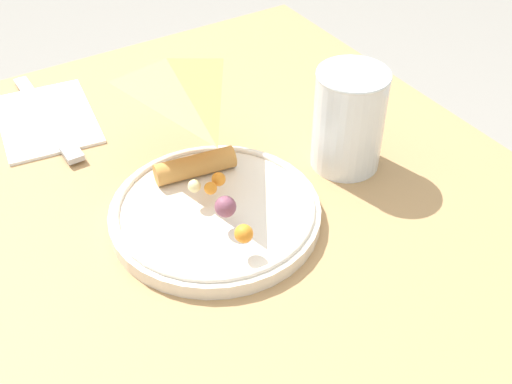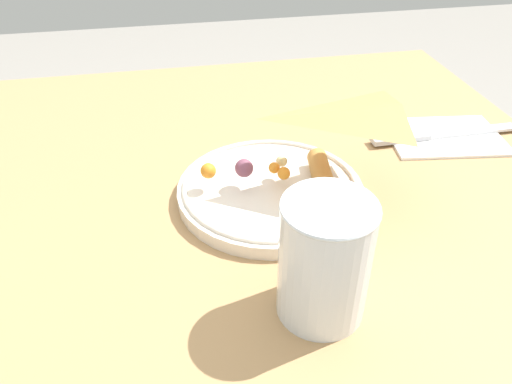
% 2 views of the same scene
% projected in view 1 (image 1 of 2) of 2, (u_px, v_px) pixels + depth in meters
% --- Properties ---
extents(dining_table, '(0.95, 0.78, 0.72)m').
position_uv_depth(dining_table, '(223.00, 350.00, 0.68)').
color(dining_table, '#A87F51').
rests_on(dining_table, ground_plane).
extents(plate_pizza, '(0.22, 0.22, 0.05)m').
position_uv_depth(plate_pizza, '(216.00, 210.00, 0.65)').
color(plate_pizza, silver).
rests_on(plate_pizza, dining_table).
extents(milk_glass, '(0.08, 0.08, 0.12)m').
position_uv_depth(milk_glass, '(348.00, 124.00, 0.71)').
color(milk_glass, white).
rests_on(milk_glass, dining_table).
extents(napkin_folded, '(0.17, 0.13, 0.00)m').
position_uv_depth(napkin_folded, '(47.00, 119.00, 0.80)').
color(napkin_folded, white).
rests_on(napkin_folded, dining_table).
extents(butter_knife, '(0.22, 0.02, 0.01)m').
position_uv_depth(butter_knife, '(49.00, 121.00, 0.79)').
color(butter_knife, '#B2B2B7').
rests_on(butter_knife, napkin_folded).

